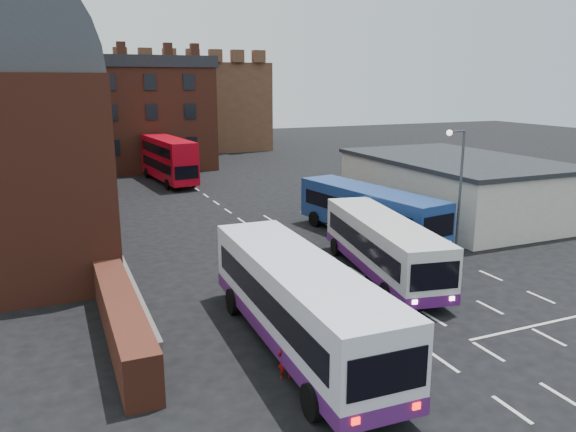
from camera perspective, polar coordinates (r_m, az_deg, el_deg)
name	(u,v)px	position (r m, az deg, el deg)	size (l,w,h in m)	color
ground	(382,319)	(24.10, 9.57, -10.29)	(180.00, 180.00, 0.00)	black
forecourt_wall	(123,321)	(22.30, -16.46, -10.19)	(1.20, 10.00, 1.80)	#602B1E
cream_building	(454,186)	(42.96, 16.53, 2.96)	(10.40, 16.40, 4.25)	beige
brick_terrace	(107,120)	(64.83, -17.93, 9.27)	(22.00, 10.00, 11.00)	brown
castle_keep	(177,106)	(86.42, -11.25, 10.93)	(22.00, 22.00, 12.00)	brown
bus_white_outbound	(299,298)	(20.67, 1.09, -8.30)	(3.35, 12.33, 3.34)	white
bus_white_inbound	(383,243)	(28.58, 9.62, -2.70)	(4.32, 11.13, 2.96)	silver
bus_blue	(369,209)	(35.50, 8.25, 0.71)	(4.43, 11.71, 3.12)	navy
bus_red_double	(169,159)	(55.40, -12.04, 5.65)	(3.44, 10.95, 4.31)	#BC0416
street_lamp	(458,181)	(32.20, 16.88, 3.42)	(1.43, 0.48, 7.15)	#464950
pedestrian_red	(285,360)	(19.18, -0.30, -14.38)	(0.50, 0.33, 1.38)	maroon
pedestrian_beige	(301,338)	(20.57, 1.35, -12.30)	(0.68, 0.53, 1.40)	tan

